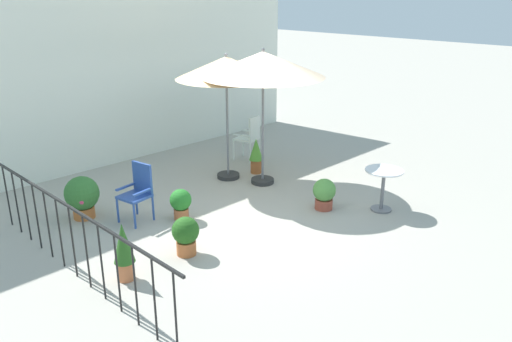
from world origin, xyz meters
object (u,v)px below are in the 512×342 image
potted_plant_1 (82,196)px  patio_chair_1 (138,189)px  patio_umbrella_1 (263,65)px  patio_chair_0 (250,135)px  potted_plant_3 (324,193)px  potted_plant_2 (256,154)px  potted_plant_5 (124,250)px  patio_umbrella_0 (226,69)px  potted_plant_4 (181,203)px  cafe_table_0 (383,183)px  potted_plant_0 (186,234)px

potted_plant_1 → patio_chair_1: bearing=-49.2°
potted_plant_1 → patio_umbrella_1: bearing=-16.6°
patio_chair_0 → potted_plant_3: (-0.95, -2.76, -0.27)m
potted_plant_2 → potted_plant_3: size_ratio=1.35×
potted_plant_3 → potted_plant_5: (-3.58, 0.42, 0.14)m
patio_umbrella_0 → patio_chair_0: bearing=24.3°
patio_umbrella_1 → patio_chair_0: patio_umbrella_1 is taller
patio_chair_1 → potted_plant_5: patio_chair_1 is taller
potted_plant_3 → potted_plant_4: bearing=144.8°
potted_plant_2 → potted_plant_4: 2.52m
patio_umbrella_1 → potted_plant_2: size_ratio=3.53×
cafe_table_0 → patio_chair_0: (0.30, 3.48, 0.06)m
cafe_table_0 → patio_chair_1: (-3.09, 2.57, 0.03)m
potted_plant_3 → patio_umbrella_0: bearing=93.2°
potted_plant_3 → patio_umbrella_1: bearing=84.6°
patio_umbrella_1 → cafe_table_0: bearing=-77.9°
patio_chair_0 → potted_plant_2: (-0.49, -0.68, -0.16)m
patio_chair_0 → potted_plant_5: 5.10m
potted_plant_2 → potted_plant_5: potted_plant_5 is taller
patio_chair_1 → potted_plant_1: size_ratio=1.33×
potted_plant_1 → potted_plant_5: bearing=-104.0°
patio_chair_0 → potted_plant_4: patio_chair_0 is taller
cafe_table_0 → potted_plant_2: size_ratio=1.00×
patio_chair_1 → potted_plant_4: 0.71m
potted_plant_0 → potted_plant_5: potted_plant_5 is taller
cafe_table_0 → potted_plant_5: potted_plant_5 is taller
patio_umbrella_0 → cafe_table_0: (0.77, -3.00, -1.64)m
potted_plant_1 → potted_plant_3: 3.98m
patio_chair_0 → patio_chair_1: (-3.39, -0.91, -0.03)m
cafe_table_0 → potted_plant_1: bearing=138.5°
potted_plant_4 → patio_umbrella_1: bearing=5.8°
potted_plant_0 → potted_plant_2: (3.08, 1.69, 0.09)m
patio_umbrella_1 → patio_chair_1: (-2.59, 0.25, -1.73)m
cafe_table_0 → potted_plant_4: (-2.61, 2.11, -0.21)m
patio_chair_1 → potted_plant_0: size_ratio=1.67×
patio_chair_1 → potted_plant_1: 0.94m
potted_plant_0 → potted_plant_3: potted_plant_0 is taller
potted_plant_1 → potted_plant_2: size_ratio=0.98×
patio_umbrella_1 → potted_plant_1: patio_umbrella_1 is taller
cafe_table_0 → potted_plant_0: cafe_table_0 is taller
potted_plant_1 → cafe_table_0: bearing=-41.5°
patio_umbrella_1 → patio_chair_0: size_ratio=2.59×
potted_plant_5 → patio_chair_1: bearing=51.4°
patio_umbrella_0 → potted_plant_4: patio_umbrella_0 is taller
patio_chair_0 → potted_plant_2: bearing=-125.7°
patio_chair_0 → potted_plant_3: size_ratio=1.84×
patio_umbrella_1 → patio_chair_0: bearing=55.6°
potted_plant_3 → potted_plant_5: size_ratio=0.68×
potted_plant_5 → patio_umbrella_0: bearing=28.2°
patio_chair_0 → potted_plant_3: patio_chair_0 is taller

